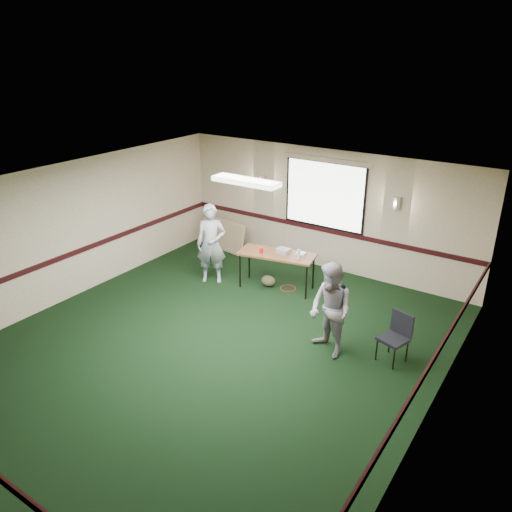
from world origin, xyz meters
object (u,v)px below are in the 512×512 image
Objects in this scene: person_left at (211,244)px; person_right at (331,310)px; projector at (283,251)px; conference_chair at (397,333)px; folding_table at (277,256)px.

person_left is 1.07× the size of person_right.
projector is 1.53m from person_left.
person_left is at bearing -171.38° from conference_chair.
person_right is (-0.97, -0.44, 0.32)m from conference_chair.
folding_table is at bearing 176.36° from conference_chair.
person_right is at bearing -138.56° from conference_chair.
projector is at bearing 173.99° from conference_chair.
person_right is (1.97, -1.56, 0.07)m from folding_table.
person_left reaches higher than projector.
projector is 2.52m from person_right.
conference_chair is (2.95, -1.13, -0.24)m from folding_table.
conference_chair is 1.11m from person_right.
person_left is at bearing -171.33° from person_right.
conference_chair reaches higher than folding_table.
folding_table is 2.52m from person_right.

